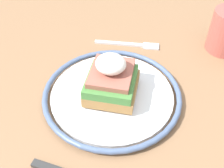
% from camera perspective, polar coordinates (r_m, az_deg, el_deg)
% --- Properties ---
extents(dining_table, '(0.95, 0.90, 0.77)m').
position_cam_1_polar(dining_table, '(0.64, -4.02, -7.91)').
color(dining_table, '#846042').
rests_on(dining_table, ground_plane).
extents(plate, '(0.26, 0.26, 0.02)m').
position_cam_1_polar(plate, '(0.52, -0.00, -2.13)').
color(plate, silver).
rests_on(plate, dining_table).
extents(sandwich, '(0.13, 0.09, 0.08)m').
position_cam_1_polar(sandwich, '(0.50, -0.10, 0.93)').
color(sandwich, '#9E703D').
rests_on(sandwich, plate).
extents(fork, '(0.03, 0.15, 0.00)m').
position_cam_1_polar(fork, '(0.65, 3.76, 8.01)').
color(fork, silver).
rests_on(fork, dining_table).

